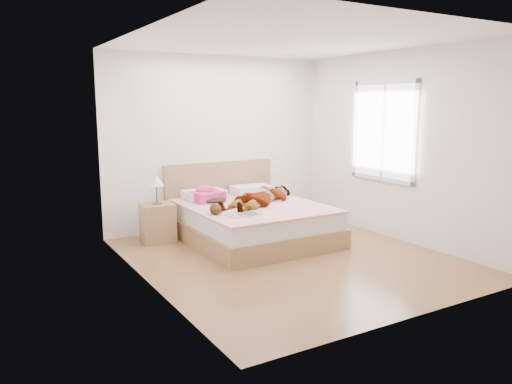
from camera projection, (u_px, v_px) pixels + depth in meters
ground at (291, 258)px, 6.17m from camera, size 4.00×4.00×0.00m
woman at (261, 195)px, 7.01m from camera, size 1.69×1.31×0.22m
hair at (210, 198)px, 7.12m from camera, size 0.43×0.53×0.08m
phone at (216, 189)px, 7.09m from camera, size 0.09×0.10×0.05m
room_shell at (384, 131)px, 7.05m from camera, size 4.00×4.00×4.00m
bed at (249, 220)px, 7.00m from camera, size 1.80×2.08×1.00m
towel at (207, 195)px, 7.11m from camera, size 0.47×0.39×0.23m
magazine at (244, 214)px, 6.23m from camera, size 0.43×0.30×0.02m
coffee_mug at (254, 203)px, 6.70m from camera, size 0.14×0.11×0.10m
plush_toy at (215, 209)px, 6.28m from camera, size 0.20×0.26×0.13m
nightstand at (158, 220)px, 6.84m from camera, size 0.48×0.43×0.94m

